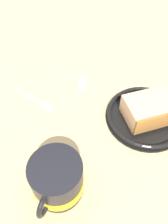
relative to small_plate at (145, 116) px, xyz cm
name	(u,v)px	position (x,y,z in cm)	size (l,w,h in cm)	color
ground_plane	(92,115)	(11.92, -3.95, -2.18)	(159.20, 159.20, 2.61)	tan
small_plate	(145,116)	(0.00, 0.00, 0.00)	(18.43, 18.43, 1.77)	black
cake_slice	(148,110)	(-0.04, 0.26, 2.49)	(11.28, 9.52, 5.06)	#9E662D
tea_mug	(57,180)	(21.29, 13.63, 3.28)	(9.41, 10.98, 8.93)	black
teaspoon	(41,102)	(23.85, -8.34, -0.52)	(9.90, 9.28, 0.80)	silver
sugar_cube	(81,83)	(13.15, -13.16, 0.07)	(1.89, 1.89, 1.89)	white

